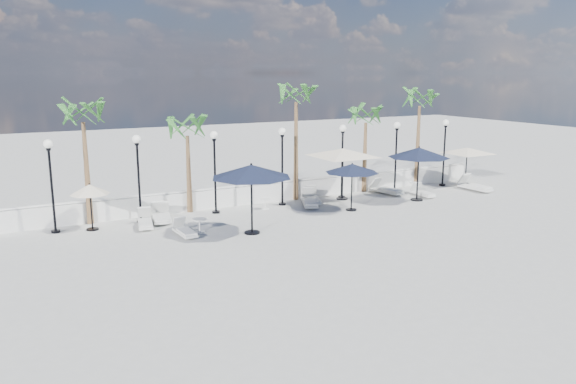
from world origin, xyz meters
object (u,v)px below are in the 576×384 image
lounger_0 (185,231)px  parasol_navy_right (419,153)px  lounger_1 (145,222)px  parasol_navy_left (251,172)px  parasol_cream_small (90,190)px  lounger_5 (310,201)px  lounger_2 (159,216)px  lounger_8 (423,193)px  parasol_cream_sq_a (343,149)px  lounger_4 (312,198)px  parasol_navy_mid (352,169)px  lounger_7 (475,186)px  lounger_3 (164,216)px  parasol_cream_sq_b (467,148)px  lounger_6 (386,189)px

lounger_0 → parasol_navy_right: 12.77m
lounger_1 → parasol_navy_left: 5.26m
parasol_cream_small → lounger_5: bearing=-3.0°
lounger_2 → lounger_8: size_ratio=1.18×
parasol_cream_small → lounger_0: bearing=-39.8°
lounger_1 → parasol_cream_sq_a: parasol_cream_sq_a is taller
lounger_8 → parasol_cream_small: (-16.61, 1.40, 1.50)m
lounger_5 → parasol_cream_sq_a: 3.34m
lounger_8 → parasol_cream_sq_a: 5.03m
lounger_2 → parasol_cream_small: 3.19m
lounger_4 → lounger_5: bearing=-109.5°
parasol_navy_right → parasol_cream_small: size_ratio=1.57×
parasol_navy_mid → lounger_4: bearing=110.7°
lounger_0 → lounger_1: lounger_1 is taller
lounger_0 → parasol_navy_left: (2.54, -0.97, 2.36)m
lounger_4 → parasol_cream_small: (-10.66, -0.02, 1.46)m
parasol_cream_sq_a → lounger_2: bearing=179.9°
lounger_4 → lounger_5: (-0.49, -0.56, 0.01)m
lounger_0 → lounger_4: size_ratio=0.83×
lounger_7 → parasol_navy_right: 5.01m
lounger_1 → lounger_4: 8.61m
lounger_3 → lounger_8: bearing=5.4°
lounger_4 → lounger_0: bearing=-139.0°
lounger_7 → parasol_cream_sq_b: 2.66m
parasol_navy_left → lounger_1: bearing=140.2°
lounger_2 → parasol_navy_right: (12.86, -2.03, 2.23)m
lounger_7 → parasol_navy_right: bearing=-178.5°
lounger_5 → parasol_navy_left: parasol_navy_left is taller
lounger_2 → parasol_navy_mid: bearing=-5.9°
lounger_8 → parasol_cream_sq_a: bearing=165.6°
lounger_6 → lounger_7: bearing=-31.9°
parasol_cream_sq_a → parasol_cream_small: bearing=180.0°
lounger_0 → lounger_1: (-1.08, 2.05, 0.02)m
parasol_cream_sq_a → lounger_1: bearing=-176.8°
lounger_5 → parasol_cream_sq_b: bearing=26.4°
lounger_5 → parasol_navy_left: size_ratio=0.62×
lounger_0 → lounger_7: 17.07m
lounger_0 → lounger_5: bearing=13.6°
parasol_navy_mid → parasol_cream_sq_a: size_ratio=0.44×
parasol_cream_sq_b → lounger_7: bearing=-119.2°
lounger_2 → lounger_6: 12.46m
parasol_cream_small → parasol_cream_sq_a: bearing=0.0°
lounger_8 → parasol_cream_sq_a: (-4.18, 1.40, 2.43)m
lounger_4 → parasol_cream_sq_a: (1.78, -0.02, 2.40)m
lounger_6 → lounger_8: bearing=-60.4°
lounger_4 → lounger_5: 0.74m
lounger_8 → parasol_navy_right: size_ratio=0.53×
lounger_3 → parasol_navy_right: parasol_navy_right is taller
lounger_0 → parasol_navy_left: parasol_navy_left is taller
lounger_5 → parasol_navy_left: 5.90m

